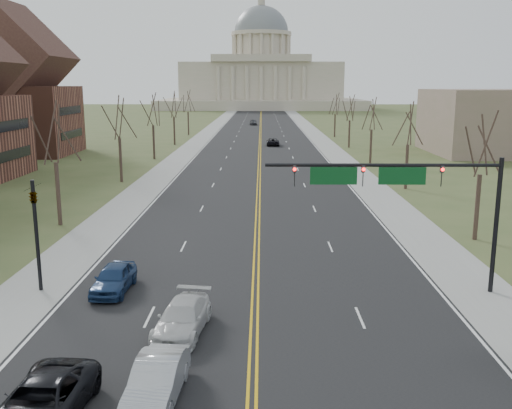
{
  "coord_description": "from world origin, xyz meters",
  "views": [
    {
      "loc": [
        0.33,
        -15.31,
        10.84
      ],
      "look_at": [
        -0.05,
        21.69,
        3.0
      ],
      "focal_mm": 40.0,
      "sensor_mm": 36.0,
      "label": 1
    }
  ],
  "objects_px": {
    "car_sb_outer_second": "(114,278)",
    "car_far_nb": "(273,142)",
    "signal_mast": "(401,185)",
    "car_far_sb": "(253,122)",
    "car_sb_outer_lead": "(42,402)",
    "signal_left": "(36,223)",
    "car_sb_inner_second": "(182,318)",
    "car_sb_inner_lead": "(157,380)"
  },
  "relations": [
    {
      "from": "car_sb_outer_second",
      "to": "car_far_nb",
      "type": "distance_m",
      "value": 74.33
    },
    {
      "from": "signal_mast",
      "to": "car_far_sb",
      "type": "bearing_deg",
      "value": 94.29
    },
    {
      "from": "car_sb_outer_lead",
      "to": "car_far_nb",
      "type": "relative_size",
      "value": 1.09
    },
    {
      "from": "car_far_nb",
      "to": "car_sb_outer_lead",
      "type": "bearing_deg",
      "value": 84.19
    },
    {
      "from": "signal_left",
      "to": "car_far_nb",
      "type": "distance_m",
      "value": 74.9
    },
    {
      "from": "signal_mast",
      "to": "car_sb_inner_second",
      "type": "distance_m",
      "value": 12.87
    },
    {
      "from": "signal_left",
      "to": "car_far_sb",
      "type": "relative_size",
      "value": 1.38
    },
    {
      "from": "car_sb_outer_lead",
      "to": "car_sb_outer_second",
      "type": "distance_m",
      "value": 12.06
    },
    {
      "from": "car_sb_inner_lead",
      "to": "car_far_sb",
      "type": "relative_size",
      "value": 1.02
    },
    {
      "from": "car_sb_inner_second",
      "to": "car_far_nb",
      "type": "xyz_separation_m",
      "value": [
        5.49,
        78.77,
        -0.03
      ]
    },
    {
      "from": "signal_mast",
      "to": "car_sb_outer_lead",
      "type": "relative_size",
      "value": 2.3
    },
    {
      "from": "signal_left",
      "to": "car_sb_outer_second",
      "type": "height_order",
      "value": "signal_left"
    },
    {
      "from": "car_sb_outer_lead",
      "to": "car_far_sb",
      "type": "xyz_separation_m",
      "value": [
        4.81,
        137.81,
        0.01
      ]
    },
    {
      "from": "signal_left",
      "to": "car_sb_outer_second",
      "type": "relative_size",
      "value": 1.4
    },
    {
      "from": "car_sb_outer_second",
      "to": "car_sb_outer_lead",
      "type": "bearing_deg",
      "value": -84.65
    },
    {
      "from": "signal_left",
      "to": "car_far_sb",
      "type": "xyz_separation_m",
      "value": [
        9.52,
        125.65,
        -2.96
      ]
    },
    {
      "from": "signal_mast",
      "to": "car_far_nb",
      "type": "distance_m",
      "value": 73.9
    },
    {
      "from": "car_sb_inner_lead",
      "to": "car_sb_outer_lead",
      "type": "xyz_separation_m",
      "value": [
        -3.49,
        -1.44,
        -0.0
      ]
    },
    {
      "from": "signal_left",
      "to": "car_far_nb",
      "type": "xyz_separation_m",
      "value": [
        13.82,
        73.55,
        -3.03
      ]
    },
    {
      "from": "car_sb_inner_second",
      "to": "car_sb_outer_second",
      "type": "distance_m",
      "value": 6.7
    },
    {
      "from": "signal_left",
      "to": "car_sb_inner_lead",
      "type": "height_order",
      "value": "signal_left"
    },
    {
      "from": "car_sb_inner_lead",
      "to": "car_sb_outer_lead",
      "type": "bearing_deg",
      "value": -153.85
    },
    {
      "from": "car_sb_inner_lead",
      "to": "car_far_nb",
      "type": "bearing_deg",
      "value": 89.93
    },
    {
      "from": "car_sb_outer_second",
      "to": "car_far_nb",
      "type": "relative_size",
      "value": 0.89
    },
    {
      "from": "signal_left",
      "to": "car_sb_outer_lead",
      "type": "relative_size",
      "value": 1.14
    },
    {
      "from": "car_sb_outer_lead",
      "to": "signal_mast",
      "type": "bearing_deg",
      "value": 44.05
    },
    {
      "from": "car_sb_outer_lead",
      "to": "car_far_nb",
      "type": "bearing_deg",
      "value": 87.48
    },
    {
      "from": "car_sb_inner_second",
      "to": "car_far_sb",
      "type": "relative_size",
      "value": 1.1
    },
    {
      "from": "signal_left",
      "to": "car_sb_outer_lead",
      "type": "height_order",
      "value": "signal_left"
    },
    {
      "from": "car_sb_inner_lead",
      "to": "car_sb_outer_second",
      "type": "height_order",
      "value": "car_sb_inner_lead"
    },
    {
      "from": "signal_mast",
      "to": "car_sb_inner_second",
      "type": "relative_size",
      "value": 2.52
    },
    {
      "from": "car_sb_outer_lead",
      "to": "car_far_sb",
      "type": "bearing_deg",
      "value": 91.54
    },
    {
      "from": "car_sb_inner_lead",
      "to": "car_sb_outer_second",
      "type": "distance_m",
      "value": 11.4
    },
    {
      "from": "signal_left",
      "to": "car_sb_outer_second",
      "type": "bearing_deg",
      "value": -1.86
    },
    {
      "from": "signal_left",
      "to": "signal_mast",
      "type": "bearing_deg",
      "value": -0.0
    },
    {
      "from": "car_sb_inner_lead",
      "to": "car_far_nb",
      "type": "distance_m",
      "value": 84.46
    },
    {
      "from": "car_sb_outer_second",
      "to": "car_far_sb",
      "type": "relative_size",
      "value": 0.99
    },
    {
      "from": "signal_left",
      "to": "car_sb_outer_lead",
      "type": "distance_m",
      "value": 13.38
    },
    {
      "from": "car_sb_outer_second",
      "to": "car_far_sb",
      "type": "distance_m",
      "value": 125.9
    },
    {
      "from": "car_sb_outer_lead",
      "to": "car_far_sb",
      "type": "distance_m",
      "value": 137.9
    },
    {
      "from": "car_sb_inner_lead",
      "to": "car_sb_inner_second",
      "type": "xyz_separation_m",
      "value": [
        0.13,
        5.5,
        -0.04
      ]
    },
    {
      "from": "car_sb_inner_second",
      "to": "car_far_nb",
      "type": "bearing_deg",
      "value": 92.85
    }
  ]
}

